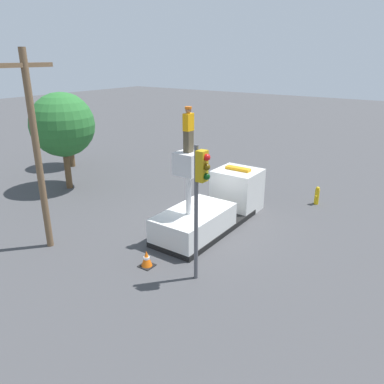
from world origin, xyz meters
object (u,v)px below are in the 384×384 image
fire_hydrant (317,196)px  tree_right_bg (67,115)px  bucket_truck (214,208)px  tree_left_bg (62,125)px  traffic_light_pole (200,188)px  utility_pole (36,147)px  worker (188,130)px  traffic_cone_rear (147,259)px

fire_hydrant → tree_right_bg: bearing=99.6°
bucket_truck → tree_left_bg: bearing=93.3°
traffic_light_pole → utility_pole: bearing=103.0°
traffic_light_pole → utility_pole: utility_pole is taller
fire_hydrant → worker: bearing=157.0°
traffic_light_pole → tree_right_bg: (6.63, 15.31, 0.23)m
bucket_truck → worker: worker is taller
fire_hydrant → traffic_cone_rear: 10.33m
traffic_light_pole → fire_hydrant: size_ratio=4.94×
traffic_cone_rear → tree_left_bg: tree_left_bg is taller
traffic_cone_rear → tree_left_bg: bearing=67.5°
traffic_cone_rear → tree_left_bg: (4.00, 9.64, 3.42)m
bucket_truck → traffic_cone_rear: 4.59m
tree_right_bg → utility_pole: (-8.11, -8.88, 0.53)m
traffic_cone_rear → utility_pole: 5.91m
traffic_cone_rear → fire_hydrant: bearing=-17.9°
bucket_truck → tree_right_bg: tree_right_bg is taller
worker → traffic_light_pole: worker is taller
traffic_cone_rear → tree_right_bg: bearing=62.0°
worker → fire_hydrant: 8.97m
utility_pole → tree_left_bg: bearing=46.2°
fire_hydrant → tree_right_bg: 16.94m
traffic_cone_rear → tree_right_bg: (7.04, 13.23, 3.33)m
worker → tree_left_bg: size_ratio=0.32×
bucket_truck → fire_hydrant: 6.12m
traffic_light_pole → tree_left_bg: tree_left_bg is taller
traffic_light_pole → traffic_cone_rear: traffic_light_pole is taller
utility_pole → tree_right_bg: bearing=47.6°
worker → tree_right_bg: (4.48, 13.32, -1.11)m
bucket_truck → fire_hydrant: bearing=-30.4°
worker → utility_pole: 5.77m
traffic_cone_rear → utility_pole: bearing=103.8°
fire_hydrant → tree_right_bg: tree_right_bg is taller
tree_left_bg → utility_pole: utility_pole is taller
traffic_light_pole → utility_pole: size_ratio=0.62×
fire_hydrant → bucket_truck: bearing=149.6°
tree_left_bg → utility_pole: 7.34m
worker → tree_left_bg: worker is taller
bucket_truck → tree_right_bg: 13.83m
fire_hydrant → traffic_light_pole: bearing=173.4°
worker → bucket_truck: bearing=0.0°
bucket_truck → utility_pole: 7.91m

